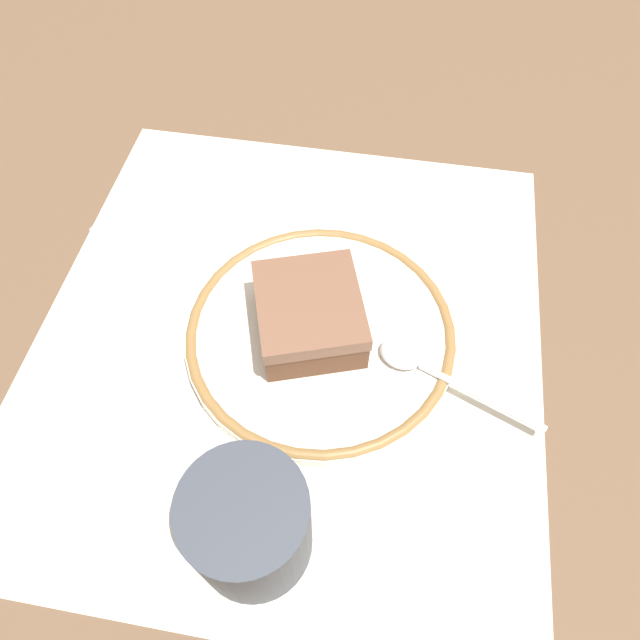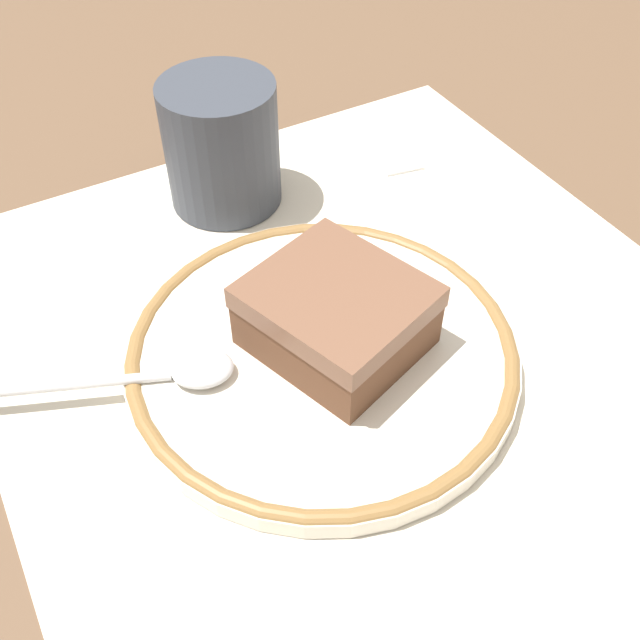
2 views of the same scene
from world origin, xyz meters
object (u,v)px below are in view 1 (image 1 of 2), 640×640
Objects in this scene: plate at (320,336)px; cake_slice at (309,319)px; spoon at (420,364)px; napkin at (172,212)px; sugar_packet at (76,489)px; cup at (250,528)px.

plate is 0.03m from cake_slice.
napkin is (0.14, 0.25, -0.02)m from spoon.
napkin is at bearing 3.16° from sugar_packet.
plate is 0.08m from spoon.
spoon is 0.28m from napkin.
spoon reaches higher than sugar_packet.
plate is 4.47× the size of sugar_packet.
cup is 0.32m from napkin.
sugar_packet is at bearing 84.34° from cup.
cup is (-0.17, 0.01, 0.01)m from cake_slice.
plate is 1.83× the size of napkin.
cup is at bearing -95.66° from sugar_packet.
napkin is at bearing 52.74° from cake_slice.
spoon is (-0.02, -0.08, 0.01)m from plate.
cake_slice is 0.20m from napkin.
cup is (-0.15, 0.10, 0.02)m from spoon.
plate is at bearing -44.67° from sugar_packet.
plate is 0.22m from sugar_packet.
cake_slice is 0.09m from spoon.
cup reaches higher than spoon.
cake_slice reaches higher than napkin.
spoon is at bearing -59.92° from sugar_packet.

